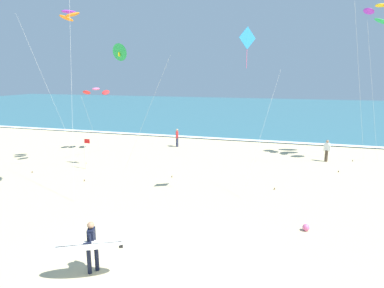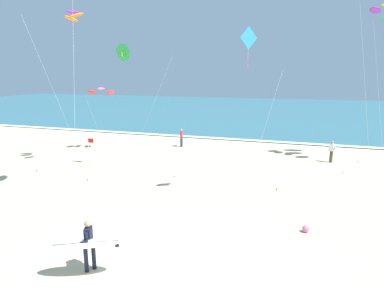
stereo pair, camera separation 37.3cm
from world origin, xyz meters
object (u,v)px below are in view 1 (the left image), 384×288
Objects in this scene: kite_arc_golden_high at (380,9)px; kite_diamond_cobalt_close at (249,47)px; surfer_lead at (90,244)px; kite_delta_emerald_far at (121,53)px; bystander_white_top at (327,151)px; beach_ball at (306,227)px; kite_arc_violet_low at (69,15)px; lifeguard_flag at (86,150)px; bystander_red_top at (177,138)px; kite_arc_rose_near at (96,91)px.

kite_arc_golden_high is 1.30× the size of kite_diamond_cobalt_close.
surfer_lead is 0.28× the size of kite_delta_emerald_far.
bystander_white_top reaches higher than beach_ball.
surfer_lead is 18.90m from bystander_white_top.
beach_ball is (-4.46, -12.88, -10.36)m from kite_arc_golden_high.
kite_arc_violet_low is at bearing 127.03° from surfer_lead.
kite_arc_violet_low is 8.66m from lifeguard_flag.
kite_diamond_cobalt_close reaches higher than bystander_red_top.
kite_arc_violet_low is 6.40× the size of bystander_red_top.
kite_arc_rose_near reaches higher than surfer_lead.
kite_diamond_cobalt_close is (13.06, -7.36, 2.57)m from kite_arc_rose_near.
lifeguard_flag is (-7.24, 10.27, 0.22)m from surfer_lead.
bystander_red_top is at bearing 60.26° from kite_arc_violet_low.
kite_delta_emerald_far is 4.26m from kite_arc_violet_low.
kite_arc_rose_near is at bearing 121.67° from surfer_lead.
kite_arc_rose_near is at bearing -174.75° from bystander_white_top.
kite_arc_violet_low is at bearing 179.39° from kite_delta_emerald_far.
kite_arc_golden_high is 17.12m from beach_ball.
kite_diamond_cobalt_close is 3.97× the size of lifeguard_flag.
bystander_red_top is (-12.03, 1.59, 0.00)m from bystander_white_top.
surfer_lead is 0.21× the size of kite_arc_golden_high.
surfer_lead is 8.32m from beach_ball.
bystander_red_top is at bearing 29.27° from kite_arc_rose_near.
kite_arc_golden_high is at bearing 70.91° from beach_ball.
bystander_white_top is 12.13m from bystander_red_top.
kite_arc_rose_near reaches higher than beach_ball.
bystander_white_top is at bearing 20.54° from kite_arc_violet_low.
bystander_white_top is 1.00× the size of bystander_red_top.
beach_ball is (-1.79, -11.88, -0.67)m from bystander_white_top.
lifeguard_flag is 14.74m from beach_ball.
kite_delta_emerald_far is at bearing 152.97° from beach_ball.
surfer_lead is at bearing -66.85° from kite_delta_emerald_far.
kite_diamond_cobalt_close is at bearing 65.78° from surfer_lead.
surfer_lead is 16.16m from kite_arc_violet_low.
kite_arc_golden_high is 21.83m from lifeguard_flag.
kite_arc_golden_high is 6.80× the size of bystander_red_top.
kite_diamond_cobalt_close is 12.13m from bystander_white_top.
kite_arc_golden_high is at bearing -2.26° from bystander_red_top.
surfer_lead is 1.09× the size of lifeguard_flag.
beach_ball is (13.76, -5.17, -1.13)m from lifeguard_flag.
kite_arc_golden_high is (20.44, 2.64, 5.62)m from kite_arc_rose_near.
kite_arc_golden_high reaches higher than lifeguard_flag.
lifeguard_flag is (-2.64, -0.50, -6.24)m from kite_delta_emerald_far.
bystander_red_top is at bearing 177.74° from kite_arc_golden_high.
kite_delta_emerald_far is 28.85× the size of beach_ball.
bystander_red_top is (-7.32, 10.58, -6.64)m from kite_diamond_cobalt_close.
kite_arc_violet_low is 12.71m from bystander_red_top.
kite_arc_golden_high reaches higher than kite_delta_emerald_far.
kite_diamond_cobalt_close is 14.48m from bystander_red_top.
kite_diamond_cobalt_close is (-7.38, -10.00, -3.05)m from kite_arc_golden_high.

